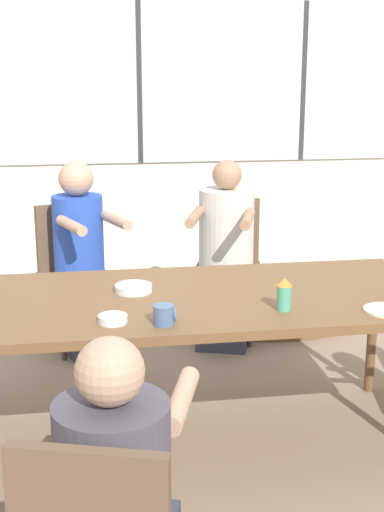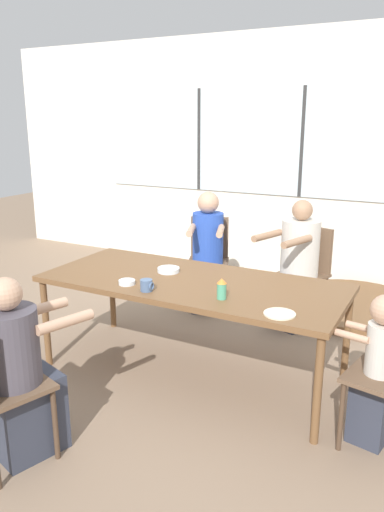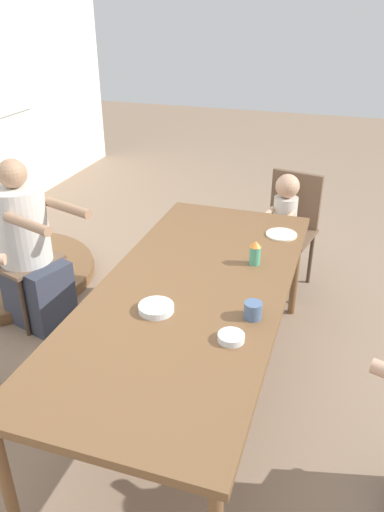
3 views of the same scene
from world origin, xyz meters
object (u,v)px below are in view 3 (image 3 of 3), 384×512
(coffee_mug, at_px, (253,310))
(bowl_white_shallow, at_px, (231,337))
(chair_for_toddler, at_px, (290,221))
(bowl_cereal, at_px, (156,308))
(person_man_teal_shirt, at_px, (30,255))
(person_toddler, at_px, (282,236))
(chair_for_man_teal_shirt, at_px, (13,246))
(sippy_cup, at_px, (255,252))
(folded_table_stack, at_px, (5,272))

(coffee_mug, height_order, bowl_white_shallow, coffee_mug)
(chair_for_toddler, xyz_separation_m, coffee_mug, (-1.62, -0.05, 0.24))
(chair_for_toddler, height_order, bowl_cereal, chair_for_toddler)
(person_man_teal_shirt, bearing_deg, chair_for_toddler, 141.96)
(chair_for_toddler, relative_size, person_man_teal_shirt, 0.76)
(bowl_white_shallow, bearing_deg, chair_for_toddler, -0.22)
(bowl_cereal, bearing_deg, bowl_white_shallow, -105.84)
(coffee_mug, relative_size, bowl_white_shallow, 0.77)
(coffee_mug, height_order, bowl_cereal, coffee_mug)
(person_toddler, distance_m, coffee_mug, 1.51)
(chair_for_man_teal_shirt, distance_m, sippy_cup, 1.69)
(chair_for_toddler, xyz_separation_m, bowl_white_shallow, (-1.82, 0.01, 0.21))
(person_toddler, height_order, folded_table_stack, person_toddler)
(bowl_white_shallow, xyz_separation_m, bowl_cereal, (0.11, 0.39, 0.00))
(chair_for_man_teal_shirt, relative_size, person_man_teal_shirt, 0.76)
(chair_for_man_teal_shirt, xyz_separation_m, bowl_white_shallow, (-0.82, -1.71, 0.21))
(sippy_cup, height_order, folded_table_stack, sippy_cup)
(person_toddler, bearing_deg, chair_for_man_teal_shirt, 38.45)
(person_toddler, bearing_deg, bowl_white_shallow, 102.33)
(folded_table_stack, bearing_deg, bowl_white_shallow, -118.87)
(bowl_white_shallow, distance_m, bowl_cereal, 0.40)
(coffee_mug, bearing_deg, chair_for_man_teal_shirt, 70.72)
(person_toddler, relative_size, bowl_white_shallow, 8.01)
(bowl_cereal, bearing_deg, chair_for_man_teal_shirt, 62.01)
(person_man_teal_shirt, xyz_separation_m, sippy_cup, (-0.06, -1.51, 0.28))
(person_man_teal_shirt, bearing_deg, bowl_cereal, 78.51)
(chair_for_man_teal_shirt, xyz_separation_m, chair_for_toddler, (1.01, -1.72, 0.00))
(sippy_cup, xyz_separation_m, folded_table_stack, (0.48, 2.10, -0.75))
(coffee_mug, bearing_deg, folded_table_stack, 65.85)
(sippy_cup, height_order, bowl_white_shallow, sippy_cup)
(chair_for_man_teal_shirt, xyz_separation_m, folded_table_stack, (0.37, 0.43, -0.48))
(chair_for_toddler, height_order, sippy_cup, chair_for_toddler)
(folded_table_stack, bearing_deg, coffee_mug, -114.15)
(chair_for_man_teal_shirt, height_order, chair_for_toddler, same)
(person_man_teal_shirt, bearing_deg, folded_table_stack, -107.44)
(sippy_cup, bearing_deg, chair_for_man_teal_shirt, 86.18)
(chair_for_toddler, height_order, bowl_white_shallow, chair_for_toddler)
(coffee_mug, bearing_deg, chair_for_toddler, 1.59)
(person_man_teal_shirt, height_order, person_toddler, person_man_teal_shirt)
(bowl_white_shallow, relative_size, bowl_cereal, 0.70)
(chair_for_man_teal_shirt, distance_m, bowl_white_shallow, 1.91)
(coffee_mug, distance_m, folded_table_stack, 2.52)
(person_toddler, bearing_deg, person_man_teal_shirt, 42.28)
(sippy_cup, bearing_deg, coffee_mug, -169.23)
(person_man_teal_shirt, bearing_deg, chair_for_man_teal_shirt, -90.00)
(bowl_white_shallow, bearing_deg, folded_table_stack, 61.13)
(chair_for_toddler, bearing_deg, sippy_cup, 98.91)
(chair_for_man_teal_shirt, distance_m, folded_table_stack, 0.75)
(person_toddler, bearing_deg, bowl_cereal, 88.50)
(chair_for_man_teal_shirt, bearing_deg, chair_for_toddler, 138.13)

